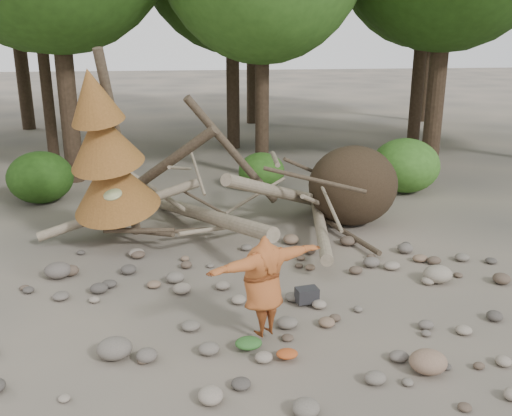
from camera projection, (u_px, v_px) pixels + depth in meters
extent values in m
plane|color=#514C44|center=(275.00, 310.00, 9.91)|extent=(120.00, 120.00, 0.00)
ellipsoid|color=#332619|center=(353.00, 186.00, 13.99)|extent=(2.20, 1.87, 1.98)
cylinder|color=gray|center=(208.00, 216.00, 13.13)|extent=(2.61, 5.11, 1.08)
cylinder|color=gray|center=(281.00, 193.00, 13.71)|extent=(3.18, 3.71, 1.90)
cylinder|color=brown|center=(155.00, 172.00, 13.58)|extent=(3.08, 1.91, 2.49)
cylinder|color=gray|center=(320.00, 222.00, 13.31)|extent=(1.13, 4.98, 0.43)
cylinder|color=brown|center=(233.00, 152.00, 13.88)|extent=(2.39, 1.03, 2.89)
cylinder|color=gray|center=(120.00, 209.00, 13.13)|extent=(3.71, 0.86, 1.20)
cylinder|color=#4C3F30|center=(142.00, 232.00, 12.84)|extent=(1.52, 1.70, 0.49)
cylinder|color=gray|center=(256.00, 195.00, 13.86)|extent=(1.57, 0.85, 0.69)
cylinder|color=#4C3F30|center=(316.00, 173.00, 14.40)|extent=(1.92, 1.25, 1.10)
cylinder|color=gray|center=(197.00, 171.00, 13.29)|extent=(0.37, 1.42, 0.85)
cylinder|color=#4C3F30|center=(348.00, 234.00, 13.15)|extent=(0.79, 2.54, 0.12)
cylinder|color=gray|center=(218.00, 228.00, 12.61)|extent=(1.78, 1.11, 0.29)
cylinder|color=#4C3F30|center=(119.00, 147.00, 12.50)|extent=(0.67, 1.13, 4.35)
cone|color=brown|center=(112.00, 181.00, 12.40)|extent=(2.06, 2.13, 1.86)
cone|color=brown|center=(103.00, 138.00, 11.89)|extent=(1.71, 1.78, 1.65)
cone|color=brown|center=(93.00, 95.00, 11.43)|extent=(1.23, 1.30, 1.41)
cylinder|color=#38281C|center=(62.00, 35.00, 16.96)|extent=(0.56, 0.56, 8.96)
cylinder|color=#38281C|center=(262.00, 66.00, 17.66)|extent=(0.44, 0.44, 7.14)
cylinder|color=#38281C|center=(442.00, 27.00, 18.58)|extent=(0.60, 0.60, 9.45)
cylinder|color=#38281C|center=(43.00, 54.00, 20.78)|extent=(0.42, 0.42, 7.56)
cylinder|color=#38281C|center=(232.00, 39.00, 22.12)|extent=(0.52, 0.52, 8.54)
cylinder|color=#38281C|center=(421.00, 45.00, 22.69)|extent=(0.50, 0.50, 8.12)
cylinder|color=#38281C|center=(17.00, 25.00, 26.32)|extent=(0.62, 0.62, 9.66)
cylinder|color=#38281C|center=(252.00, 35.00, 28.23)|extent=(0.54, 0.54, 8.75)
cylinder|color=#38281C|center=(429.00, 44.00, 28.95)|extent=(0.46, 0.46, 7.84)
ellipsoid|color=#244C14|center=(40.00, 177.00, 15.86)|extent=(1.80, 1.80, 1.44)
ellipsoid|color=#30601B|center=(261.00, 171.00, 17.22)|extent=(1.40, 1.40, 1.12)
ellipsoid|color=#3B7223|center=(405.00, 165.00, 16.88)|extent=(2.00, 2.00, 1.60)
imported|color=#9F4F24|center=(263.00, 285.00, 8.76)|extent=(2.06, 1.37, 1.65)
cylinder|color=#92925C|center=(113.00, 195.00, 8.65)|extent=(0.28, 0.29, 0.16)
cube|color=black|center=(307.00, 298.00, 10.07)|extent=(0.42, 0.32, 0.26)
ellipsoid|color=#2C5D25|center=(249.00, 346.00, 8.65)|extent=(0.41, 0.34, 0.15)
ellipsoid|color=#9F431B|center=(287.00, 357.00, 8.40)|extent=(0.32, 0.26, 0.12)
ellipsoid|color=#655E54|center=(115.00, 348.00, 8.43)|extent=(0.53, 0.47, 0.32)
ellipsoid|color=#836652|center=(428.00, 362.00, 8.08)|extent=(0.54, 0.49, 0.32)
ellipsoid|color=gray|center=(438.00, 274.00, 10.96)|extent=(0.55, 0.50, 0.33)
ellipsoid|color=#5B544D|center=(58.00, 270.00, 11.15)|extent=(0.52, 0.47, 0.31)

